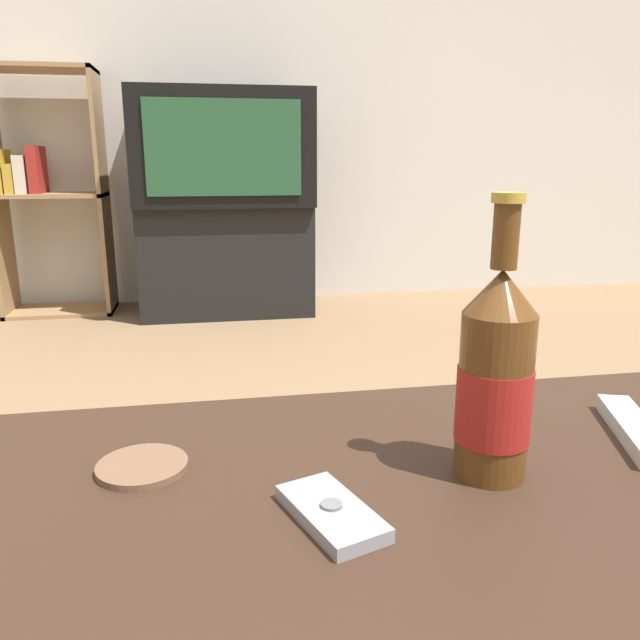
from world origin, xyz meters
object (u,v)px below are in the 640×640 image
at_px(tv_stand, 226,258).
at_px(television, 222,149).
at_px(bookshelf, 44,190).
at_px(beer_bottle, 495,379).
at_px(cell_phone, 333,513).
at_px(remote_control, 634,430).

distance_m(tv_stand, television, 0.54).
relative_size(bookshelf, beer_bottle, 4.03).
xyz_separation_m(television, beer_bottle, (0.19, -2.65, -0.27)).
height_order(bookshelf, cell_phone, bookshelf).
height_order(television, bookshelf, bookshelf).
xyz_separation_m(bookshelf, remote_control, (1.27, -2.71, -0.17)).
xyz_separation_m(tv_stand, bookshelf, (-0.87, 0.11, 0.35)).
relative_size(bookshelf, cell_phone, 9.01).
height_order(bookshelf, remote_control, bookshelf).
bearing_deg(tv_stand, remote_control, -81.24).
height_order(tv_stand, cell_phone, tv_stand).
bearing_deg(beer_bottle, tv_stand, 94.09).
distance_m(cell_phone, remote_control, 0.41).
bearing_deg(bookshelf, tv_stand, -6.88).
bearing_deg(television, cell_phone, -89.82).
xyz_separation_m(bookshelf, cell_phone, (0.88, -2.82, -0.18)).
height_order(tv_stand, television, television).
bearing_deg(television, beer_bottle, -85.90).
xyz_separation_m(bookshelf, beer_bottle, (1.06, -2.76, -0.08)).
relative_size(tv_stand, remote_control, 4.59).
xyz_separation_m(beer_bottle, cell_phone, (-0.18, -0.06, -0.10)).
xyz_separation_m(television, bookshelf, (-0.87, 0.11, -0.20)).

